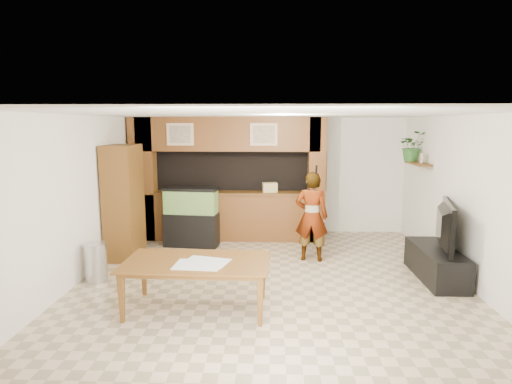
{
  "coord_description": "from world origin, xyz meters",
  "views": [
    {
      "loc": [
        0.01,
        -6.43,
        2.45
      ],
      "look_at": [
        -0.25,
        0.6,
        1.34
      ],
      "focal_mm": 30.0,
      "sensor_mm": 36.0,
      "label": 1
    }
  ],
  "objects_px": {
    "television": "(439,226)",
    "dining_table": "(197,286)",
    "aquarium": "(191,218)",
    "person": "(312,216)",
    "pantry_cabinet": "(124,202)"
  },
  "relations": [
    {
      "from": "television",
      "to": "dining_table",
      "type": "height_order",
      "value": "television"
    },
    {
      "from": "aquarium",
      "to": "person",
      "type": "relative_size",
      "value": 0.74
    },
    {
      "from": "dining_table",
      "to": "person",
      "type": "bearing_deg",
      "value": 53.36
    },
    {
      "from": "pantry_cabinet",
      "to": "dining_table",
      "type": "relative_size",
      "value": 1.09
    },
    {
      "from": "person",
      "to": "dining_table",
      "type": "relative_size",
      "value": 0.85
    },
    {
      "from": "person",
      "to": "pantry_cabinet",
      "type": "bearing_deg",
      "value": 8.11
    },
    {
      "from": "pantry_cabinet",
      "to": "television",
      "type": "xyz_separation_m",
      "value": [
        5.35,
        -0.95,
        -0.17
      ]
    },
    {
      "from": "television",
      "to": "dining_table",
      "type": "xyz_separation_m",
      "value": [
        -3.62,
        -1.32,
        -0.54
      ]
    },
    {
      "from": "television",
      "to": "person",
      "type": "relative_size",
      "value": 0.8
    },
    {
      "from": "person",
      "to": "dining_table",
      "type": "bearing_deg",
      "value": 61.47
    },
    {
      "from": "television",
      "to": "person",
      "type": "height_order",
      "value": "person"
    },
    {
      "from": "aquarium",
      "to": "dining_table",
      "type": "relative_size",
      "value": 0.63
    },
    {
      "from": "person",
      "to": "dining_table",
      "type": "xyz_separation_m",
      "value": [
        -1.71,
        -2.2,
        -0.48
      ]
    },
    {
      "from": "aquarium",
      "to": "television",
      "type": "relative_size",
      "value": 0.92
    },
    {
      "from": "pantry_cabinet",
      "to": "dining_table",
      "type": "height_order",
      "value": "pantry_cabinet"
    }
  ]
}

